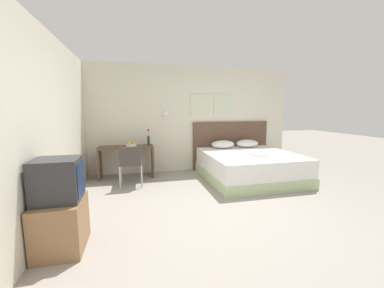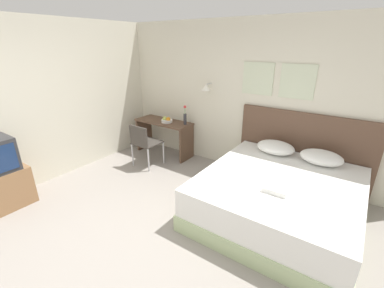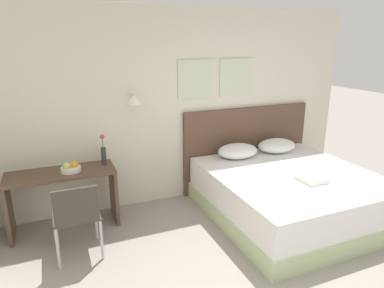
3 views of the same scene
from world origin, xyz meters
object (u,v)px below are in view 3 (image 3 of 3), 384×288
(bed, at_px, (289,194))
(pillow_right, at_px, (277,146))
(folded_towel_near_foot, at_px, (312,178))
(desk_chair, at_px, (76,214))
(fruit_bowl, at_px, (71,168))
(desk, at_px, (63,189))
(headboard, at_px, (247,147))
(pillow_left, at_px, (238,151))
(flower_vase, at_px, (103,153))

(bed, xyz_separation_m, pillow_right, (0.34, 0.78, 0.40))
(folded_towel_near_foot, relative_size, desk_chair, 0.36)
(fruit_bowl, bearing_deg, desk, 164.32)
(desk_chair, distance_m, fruit_bowl, 0.72)
(headboard, distance_m, pillow_left, 0.45)
(pillow_left, distance_m, desk_chair, 2.37)
(headboard, distance_m, folded_towel_near_foot, 1.39)
(flower_vase, bearing_deg, desk, -173.39)
(pillow_left, bearing_deg, folded_towel_near_foot, -70.50)
(headboard, distance_m, flower_vase, 2.21)
(pillow_right, bearing_deg, desk_chair, -166.95)
(headboard, xyz_separation_m, desk_chair, (-2.60, -0.98, -0.11))
(bed, distance_m, folded_towel_near_foot, 0.46)
(folded_towel_near_foot, xyz_separation_m, desk, (-2.75, 1.11, -0.11))
(folded_towel_near_foot, bearing_deg, headboard, 92.06)
(folded_towel_near_foot, distance_m, desk_chair, 2.69)
(fruit_bowl, bearing_deg, pillow_left, 0.32)
(fruit_bowl, distance_m, flower_vase, 0.42)
(bed, xyz_separation_m, flower_vase, (-2.19, 0.85, 0.59))
(desk_chair, relative_size, flower_vase, 2.17)
(folded_towel_near_foot, relative_size, flower_vase, 0.79)
(bed, relative_size, desk, 1.70)
(bed, distance_m, desk_chair, 2.61)
(fruit_bowl, bearing_deg, desk_chair, -91.43)
(pillow_right, bearing_deg, desk, 179.63)
(desk, height_order, flower_vase, flower_vase)
(desk_chair, bearing_deg, headboard, 20.59)
(bed, relative_size, headboard, 1.00)
(headboard, distance_m, pillow_right, 0.45)
(pillow_left, xyz_separation_m, pillow_right, (0.67, 0.00, 0.00))
(bed, xyz_separation_m, pillow_left, (-0.34, 0.78, 0.40))
(flower_vase, bearing_deg, pillow_left, -2.45)
(fruit_bowl, bearing_deg, pillow_right, 0.25)
(headboard, bearing_deg, fruit_bowl, -173.19)
(pillow_right, xyz_separation_m, flower_vase, (-2.52, 0.08, 0.19))
(headboard, relative_size, flower_vase, 5.39)
(headboard, height_order, pillow_right, headboard)
(desk_chair, bearing_deg, bed, -2.08)
(bed, relative_size, pillow_left, 3.53)
(headboard, height_order, flower_vase, headboard)
(pillow_left, bearing_deg, desk, 179.53)
(desk, bearing_deg, fruit_bowl, -15.68)
(pillow_left, distance_m, fruit_bowl, 2.25)
(bed, xyz_separation_m, desk, (-2.70, 0.80, 0.22))
(folded_towel_near_foot, distance_m, fruit_bowl, 2.85)
(headboard, bearing_deg, desk_chair, -159.41)
(pillow_right, xyz_separation_m, desk, (-3.04, 0.02, -0.18))
(headboard, bearing_deg, bed, -90.00)
(desk, relative_size, fruit_bowl, 5.35)
(folded_towel_near_foot, height_order, desk, desk)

